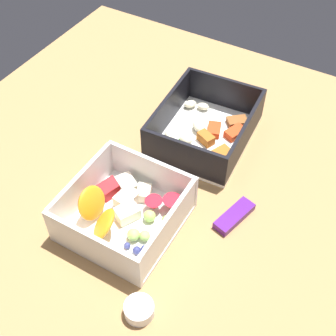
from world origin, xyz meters
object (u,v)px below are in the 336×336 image
at_px(paper_cup_liner, 139,310).
at_px(pasta_container, 205,130).
at_px(fruit_bowl, 125,211).
at_px(candy_bar, 234,216).

bearing_deg(paper_cup_liner, pasta_container, -167.52).
xyz_separation_m(pasta_container, fruit_bowl, (0.21, -0.02, 0.00)).
height_order(fruit_bowl, candy_bar, fruit_bowl).
bearing_deg(pasta_container, candy_bar, 37.93).
bearing_deg(paper_cup_liner, fruit_bowl, -139.80).
distance_m(pasta_container, candy_bar, 0.17).
xyz_separation_m(candy_bar, paper_cup_liner, (0.19, -0.04, 0.00)).
distance_m(fruit_bowl, candy_bar, 0.16).
bearing_deg(pasta_container, fruit_bowl, -10.00).
bearing_deg(fruit_bowl, pasta_container, 173.69).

